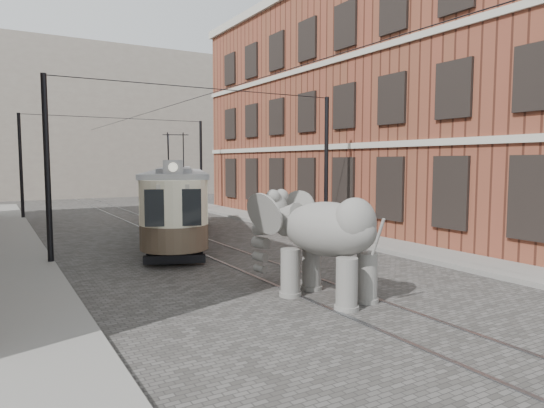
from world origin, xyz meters
TOP-DOWN VIEW (x-y plane):
  - ground at (0.00, 0.00)m, footprint 120.00×120.00m
  - tram_rails at (0.00, 0.00)m, footprint 1.54×80.00m
  - sidewalk_right at (6.00, 0.00)m, footprint 2.00×60.00m
  - sidewalk_left at (-6.50, 0.00)m, footprint 2.00×60.00m
  - brick_building at (11.00, 9.00)m, footprint 8.00×26.00m
  - distant_block at (0.00, 40.00)m, footprint 28.00×10.00m
  - catenary at (-0.20, 5.00)m, footprint 11.00×30.20m
  - tram at (-0.33, 9.14)m, footprint 6.06×11.35m
  - elephant at (-0.27, -1.41)m, footprint 3.46×4.75m

SIDE VIEW (x-z plane):
  - ground at x=0.00m, z-range 0.00..0.00m
  - tram_rails at x=0.00m, z-range 0.00..0.02m
  - sidewalk_right at x=6.00m, z-range 0.00..0.15m
  - sidewalk_left at x=-6.50m, z-range 0.00..0.15m
  - elephant at x=-0.27m, z-range 0.00..2.61m
  - tram at x=-0.33m, z-range 0.00..4.46m
  - catenary at x=-0.20m, z-range 0.00..6.00m
  - brick_building at x=11.00m, z-range 0.00..12.00m
  - distant_block at x=0.00m, z-range 0.00..14.00m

